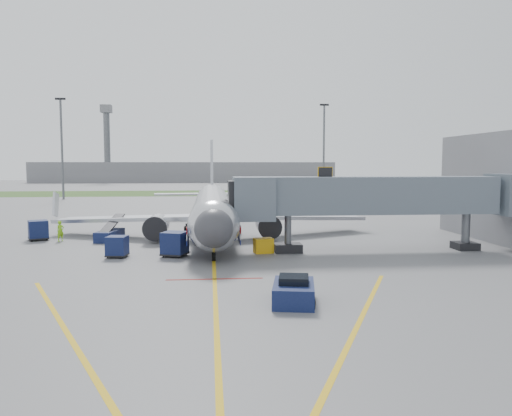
{
  "coord_description": "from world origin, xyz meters",
  "views": [
    {
      "loc": [
        -0.23,
        -34.5,
        7.09
      ],
      "look_at": [
        3.85,
        9.76,
        3.2
      ],
      "focal_mm": 35.0,
      "sensor_mm": 36.0,
      "label": 1
    }
  ],
  "objects": [
    {
      "name": "pushback_tug",
      "position": [
        4.0,
        -9.7,
        0.59
      ],
      "size": [
        2.65,
        3.7,
        1.41
      ],
      "color": "#0D173D",
      "rests_on": "ground"
    },
    {
      "name": "control_tower",
      "position": [
        -40.0,
        165.0,
        17.33
      ],
      "size": [
        4.0,
        4.0,
        30.0
      ],
      "color": "#595B60",
      "rests_on": "ground"
    },
    {
      "name": "distant_terminal",
      "position": [
        -10.0,
        170.0,
        4.0
      ],
      "size": [
        120.0,
        14.0,
        8.0
      ],
      "primitive_type": "cube",
      "color": "slate",
      "rests_on": "ground"
    },
    {
      "name": "airliner",
      "position": [
        0.0,
        15.25,
        2.65
      ],
      "size": [
        32.1,
        35.67,
        10.25
      ],
      "color": "silver",
      "rests_on": "ground"
    },
    {
      "name": "baggage_cart_c",
      "position": [
        -7.36,
        4.08,
        0.83
      ],
      "size": [
        1.69,
        1.69,
        1.62
      ],
      "color": "#0D173D",
      "rests_on": "ground"
    },
    {
      "name": "jet_bridge",
      "position": [
        12.86,
        5.0,
        4.47
      ],
      "size": [
        25.3,
        4.0,
        6.9
      ],
      "color": "slate",
      "rests_on": "ground"
    },
    {
      "name": "baggage_cart_a",
      "position": [
        -3.0,
        4.04,
        0.97
      ],
      "size": [
        2.26,
        2.26,
        1.9
      ],
      "color": "#0D173D",
      "rests_on": "ground"
    },
    {
      "name": "ground_power_cart",
      "position": [
        4.0,
        4.86,
        0.59
      ],
      "size": [
        1.63,
        1.23,
        1.19
      ],
      "color": "#DA9D0C",
      "rests_on": "ground"
    },
    {
      "name": "ground",
      "position": [
        0.0,
        0.0,
        0.0
      ],
      "size": [
        400.0,
        400.0,
        0.0
      ],
      "primitive_type": "plane",
      "color": "#565659",
      "rests_on": "ground"
    },
    {
      "name": "light_mast_right",
      "position": [
        25.0,
        75.0,
        10.78
      ],
      "size": [
        2.0,
        0.44,
        20.4
      ],
      "color": "#595B60",
      "rests_on": "ground"
    },
    {
      "name": "baggage_cart_b",
      "position": [
        -16.34,
        13.58,
        0.94
      ],
      "size": [
        2.27,
        2.27,
        1.85
      ],
      "color": "#0D173D",
      "rests_on": "ground"
    },
    {
      "name": "ramp_worker",
      "position": [
        -14.04,
        12.62,
        0.96
      ],
      "size": [
        0.81,
        0.82,
        1.91
      ],
      "primitive_type": "imported",
      "rotation": [
        0.0,
        0.0,
        0.84
      ],
      "color": "#7DC817",
      "rests_on": "ground"
    },
    {
      "name": "belt_loader",
      "position": [
        -9.61,
        12.75,
        0.56
      ],
      "size": [
        2.26,
        4.8,
        2.26
      ],
      "color": "#0D173D",
      "rests_on": "ground"
    },
    {
      "name": "apron_markings",
      "position": [
        0.0,
        -7.4,
        0.0
      ],
      "size": [
        21.52,
        50.0,
        0.01
      ],
      "color": "gold",
      "rests_on": "ground"
    },
    {
      "name": "grass_strip",
      "position": [
        0.0,
        90.0,
        0.01
      ],
      "size": [
        300.0,
        25.0,
        0.01
      ],
      "primitive_type": "cube",
      "color": "#2D4C1E",
      "rests_on": "ground"
    },
    {
      "name": "light_mast_left",
      "position": [
        -30.0,
        70.0,
        10.78
      ],
      "size": [
        2.0,
        0.44,
        20.4
      ],
      "color": "#595B60",
      "rests_on": "ground"
    }
  ]
}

